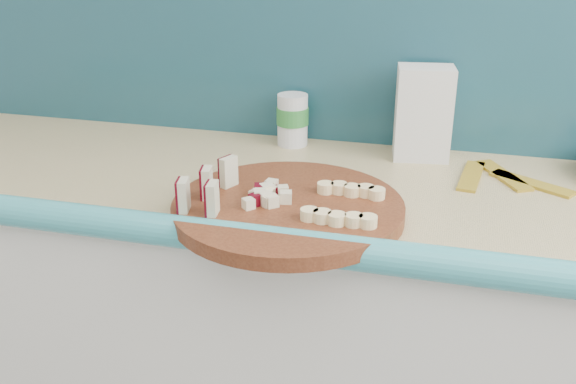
# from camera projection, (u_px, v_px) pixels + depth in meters

# --- Properties ---
(kitchen_counter) EXTENTS (2.20, 0.63, 0.91)m
(kitchen_counter) POSITION_uv_depth(u_px,v_px,m) (328.00, 357.00, 1.54)
(kitchen_counter) COLOR silver
(kitchen_counter) RESTS_ON ground
(backsplash) EXTENTS (2.20, 0.02, 0.50)m
(backsplash) POSITION_uv_depth(u_px,v_px,m) (360.00, 41.00, 1.52)
(backsplash) COLOR teal
(backsplash) RESTS_ON kitchen_counter
(cutting_board) EXTENTS (0.44, 0.44, 0.03)m
(cutting_board) POSITION_uv_depth(u_px,v_px,m) (288.00, 208.00, 1.21)
(cutting_board) COLOR #451D0E
(cutting_board) RESTS_ON kitchen_counter
(apple_wedges) EXTENTS (0.08, 0.17, 0.06)m
(apple_wedges) POSITION_uv_depth(u_px,v_px,m) (208.00, 187.00, 1.19)
(apple_wedges) COLOR beige
(apple_wedges) RESTS_ON cutting_board
(apple_chunks) EXTENTS (0.07, 0.07, 0.02)m
(apple_chunks) POSITION_uv_depth(u_px,v_px,m) (274.00, 195.00, 1.20)
(apple_chunks) COLOR #F2ECC1
(apple_chunks) RESTS_ON cutting_board
(banana_slices) EXTENTS (0.14, 0.17, 0.02)m
(banana_slices) POSITION_uv_depth(u_px,v_px,m) (344.00, 203.00, 1.17)
(banana_slices) COLOR #FDDE9A
(banana_slices) RESTS_ON cutting_board
(flour_bag) EXTENTS (0.14, 0.11, 0.21)m
(flour_bag) POSITION_uv_depth(u_px,v_px,m) (423.00, 113.00, 1.46)
(flour_bag) COLOR silver
(flour_bag) RESTS_ON kitchen_counter
(canister) EXTENTS (0.08, 0.08, 0.13)m
(canister) POSITION_uv_depth(u_px,v_px,m) (293.00, 119.00, 1.57)
(canister) COLOR silver
(canister) RESTS_ON kitchen_counter
(banana_peel) EXTENTS (0.24, 0.20, 0.01)m
(banana_peel) POSITION_uv_depth(u_px,v_px,m) (502.00, 178.00, 1.37)
(banana_peel) COLOR gold
(banana_peel) RESTS_ON kitchen_counter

